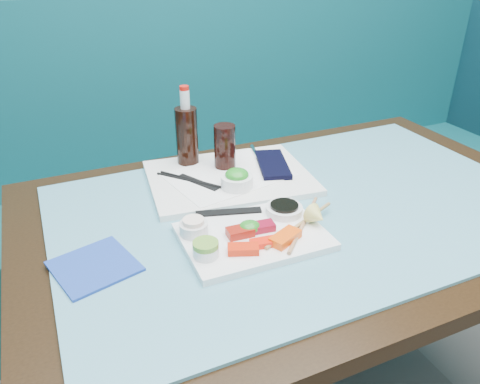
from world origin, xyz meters
name	(u,v)px	position (x,y,z in m)	size (l,w,h in m)	color
booth_bench	(199,193)	(0.00, 2.29, 0.37)	(3.00, 0.56, 1.17)	#0E5159
dining_table	(302,236)	(0.00, 1.45, 0.67)	(1.40, 0.90, 0.75)	black
glass_top	(304,207)	(0.00, 1.45, 0.75)	(1.22, 0.76, 0.01)	#579BAE
sashimi_plate	(253,237)	(-0.18, 1.37, 0.77)	(0.31, 0.22, 0.02)	white
salmon_left	(243,249)	(-0.23, 1.31, 0.78)	(0.07, 0.03, 0.02)	red
salmon_mid	(264,243)	(-0.18, 1.32, 0.78)	(0.06, 0.03, 0.01)	#FF1F0A
salmon_right	(285,238)	(-0.13, 1.31, 0.78)	(0.07, 0.04, 0.02)	#FF4F0A
tuna_left	(240,232)	(-0.21, 1.37, 0.78)	(0.06, 0.04, 0.02)	maroon
tuna_right	(263,227)	(-0.16, 1.37, 0.78)	(0.05, 0.03, 0.02)	maroon
seaweed_garnish	(249,227)	(-0.19, 1.38, 0.79)	(0.05, 0.04, 0.03)	#21801D
ramekin_wasabi	(206,251)	(-0.31, 1.33, 0.79)	(0.05, 0.05, 0.02)	white
wasabi_fill	(206,244)	(-0.31, 1.33, 0.80)	(0.05, 0.05, 0.01)	#669B32
ramekin_ginger	(194,228)	(-0.30, 1.42, 0.79)	(0.06, 0.06, 0.03)	silver
ginger_fill	(193,221)	(-0.30, 1.42, 0.81)	(0.05, 0.05, 0.01)	#FDE2D0
soy_dish	(284,210)	(-0.08, 1.42, 0.78)	(0.09, 0.09, 0.02)	white
soy_fill	(284,205)	(-0.08, 1.42, 0.79)	(0.07, 0.07, 0.01)	black
lemon_wedge	(317,217)	(-0.04, 1.34, 0.80)	(0.05, 0.05, 0.04)	#E4D96C
chopstick_sleeve	(229,212)	(-0.20, 1.47, 0.78)	(0.16, 0.02, 0.00)	black
wooden_chopstick_a	(300,224)	(-0.07, 1.35, 0.78)	(0.01, 0.01, 0.25)	#9D7C4A
wooden_chopstick_b	(304,223)	(-0.06, 1.35, 0.78)	(0.01, 0.01, 0.25)	#AB7650
serving_tray	(229,178)	(-0.12, 1.66, 0.77)	(0.44, 0.33, 0.02)	white
paper_placemat	(229,175)	(-0.12, 1.66, 0.78)	(0.32, 0.23, 0.00)	white
seaweed_bowl	(237,182)	(-0.13, 1.58, 0.79)	(0.09, 0.09, 0.03)	white
seaweed_salad	(237,175)	(-0.13, 1.58, 0.81)	(0.06, 0.06, 0.03)	#218F21
cola_glass	(225,147)	(-0.11, 1.71, 0.84)	(0.06, 0.06, 0.12)	black
navy_pouch	(273,164)	(0.02, 1.66, 0.78)	(0.08, 0.18, 0.01)	black
fork	(255,152)	(0.01, 1.76, 0.78)	(0.01, 0.01, 0.09)	silver
black_chopstick_a	(197,182)	(-0.22, 1.65, 0.78)	(0.01, 0.01, 0.25)	black
black_chopstick_b	(199,182)	(-0.21, 1.65, 0.78)	(0.01, 0.01, 0.25)	black
tray_sleeve	(198,182)	(-0.21, 1.65, 0.78)	(0.02, 0.14, 0.00)	black
cola_bottle_body	(187,139)	(-0.19, 1.78, 0.85)	(0.06, 0.06, 0.18)	black
cola_bottle_neck	(185,99)	(-0.19, 1.78, 0.96)	(0.03, 0.03, 0.05)	white
cola_bottle_cap	(184,88)	(-0.19, 1.78, 1.00)	(0.03, 0.03, 0.01)	red
blue_napkin	(94,266)	(-0.52, 1.41, 0.76)	(0.15, 0.15, 0.01)	#1C3C9A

